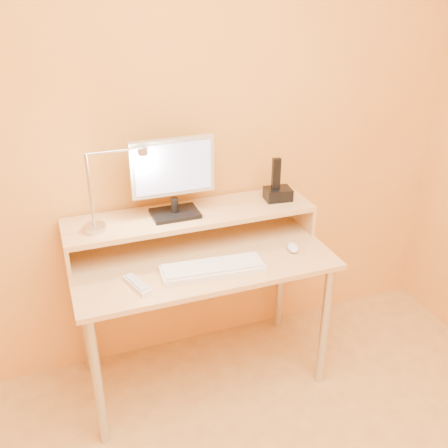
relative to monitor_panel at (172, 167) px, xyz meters
name	(u,v)px	position (x,y,z in m)	size (l,w,h in m)	color
wall_back	(178,128)	(0.08, 0.16, 0.13)	(3.00, 0.04, 2.50)	#E7A54E
desk_leg_fl	(98,383)	(-0.47, -0.41, -0.77)	(0.04, 0.04, 0.69)	silver
desk_leg_fr	(325,327)	(0.63, -0.41, -0.77)	(0.04, 0.04, 0.69)	silver
desk_leg_bl	(84,316)	(-0.47, 0.09, -0.77)	(0.04, 0.04, 0.69)	silver
desk_leg_br	(280,276)	(0.63, 0.09, -0.77)	(0.04, 0.04, 0.69)	silver
desk_lower	(201,259)	(0.08, -0.16, -0.41)	(1.20, 0.60, 0.03)	#E6B480
shelf_riser_left	(65,251)	(-0.51, -0.01, -0.33)	(0.02, 0.30, 0.14)	#E6B480
shelf_riser_right	(300,212)	(0.67, -0.01, -0.33)	(0.02, 0.30, 0.14)	#E6B480
desk_shelf	(191,215)	(0.08, -0.01, -0.25)	(1.20, 0.30, 0.03)	#E6B480
monitor_foot	(175,213)	(0.00, -0.01, -0.23)	(0.22, 0.16, 0.02)	black
monitor_neck	(175,205)	(0.00, -0.01, -0.19)	(0.04, 0.04, 0.07)	black
monitor_panel	(172,167)	(0.00, 0.00, 0.00)	(0.39, 0.04, 0.26)	#B7B7B7
monitor_back	(171,165)	(0.00, 0.02, 0.00)	(0.35, 0.01, 0.23)	black
monitor_screen	(173,168)	(0.00, -0.02, 0.00)	(0.35, 0.00, 0.23)	#A5ACDF
lamp_base	(95,228)	(-0.38, -0.04, -0.23)	(0.10, 0.10, 0.03)	silver
lamp_post	(90,191)	(-0.38, -0.04, -0.05)	(0.01, 0.01, 0.33)	silver
lamp_arm	(114,151)	(-0.26, -0.04, 0.12)	(0.01, 0.01, 0.24)	silver
lamp_head	(143,151)	(-0.14, -0.04, 0.10)	(0.04, 0.04, 0.03)	silver
lamp_bulb	(143,155)	(-0.14, -0.04, 0.09)	(0.03, 0.03, 0.00)	#FFEAC6
phone_dock	(278,194)	(0.53, -0.01, -0.21)	(0.13, 0.10, 0.06)	black
phone_handset	(276,174)	(0.52, -0.01, -0.10)	(0.04, 0.03, 0.16)	black
phone_led	(291,196)	(0.58, -0.06, -0.21)	(0.01, 0.00, 0.04)	blue
keyboard	(213,269)	(0.09, -0.30, -0.39)	(0.46, 0.15, 0.02)	white
mouse	(293,247)	(0.51, -0.25, -0.38)	(0.05, 0.09, 0.03)	white
remote_control	(137,285)	(-0.25, -0.31, -0.39)	(0.05, 0.17, 0.02)	white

